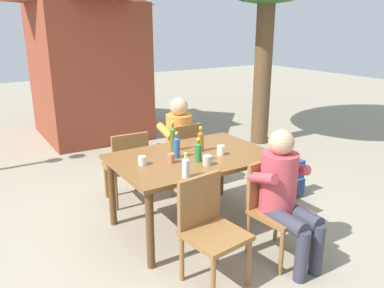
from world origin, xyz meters
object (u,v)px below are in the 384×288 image
object	(u,v)px
backpack_by_near_side	(283,182)
backpack_by_far_side	(291,179)
chair_near_left	(209,225)
cup_steel	(207,160)
bottle_green	(198,152)
cup_terracotta	(171,158)
bottle_blue	(177,147)
person_in_white_shirt	(176,138)
chair_near_right	(274,204)
chair_far_right	(181,153)
bottle_clear	(186,167)
dining_table	(192,164)
cup_glass	(142,161)
chair_far_left	(128,164)
bottle_olive	(173,138)
person_in_plaid_shirt	(285,191)
cup_white	(221,150)
bottle_amber	(201,141)
brick_kiosk	(87,52)

from	to	relation	value
backpack_by_near_side	backpack_by_far_side	bearing A→B (deg)	-8.76
chair_near_left	backpack_by_near_side	world-z (taller)	chair_near_left
cup_steel	backpack_by_near_side	bearing A→B (deg)	11.97
bottle_green	cup_terracotta	distance (m)	0.26
chair_near_left	bottle_blue	xyz separation A→B (m)	(0.20, 0.85, 0.39)
person_in_white_shirt	cup_steel	bearing A→B (deg)	-106.83
chair_near_right	person_in_white_shirt	xyz separation A→B (m)	(0.01, 1.75, 0.17)
person_in_white_shirt	bottle_blue	xyz separation A→B (m)	(-0.50, -0.90, 0.22)
chair_near_right	bottle_green	distance (m)	0.84
chair_far_right	cup_steel	size ratio (longest dim) A/B	9.54
bottle_clear	dining_table	bearing A→B (deg)	52.60
cup_glass	bottle_green	bearing A→B (deg)	-22.16
chair_far_left	bottle_green	size ratio (longest dim) A/B	3.78
chair_far_left	bottle_green	world-z (taller)	bottle_green
cup_steel	cup_glass	bearing A→B (deg)	147.22
chair_near_left	bottle_green	xyz separation A→B (m)	(0.32, 0.65, 0.38)
chair_far_left	cup_steel	distance (m)	1.21
bottle_green	cup_steel	distance (m)	0.14
chair_far_right	chair_near_right	distance (m)	1.64
bottle_clear	backpack_by_near_side	distance (m)	1.80
chair_far_right	chair_near_right	xyz separation A→B (m)	(-0.01, -1.64, 0.00)
person_in_white_shirt	cup_glass	size ratio (longest dim) A/B	14.22
chair_far_left	cup_glass	xyz separation A→B (m)	(-0.18, -0.80, 0.32)
chair_far_right	bottle_olive	xyz separation A→B (m)	(-0.44, -0.59, 0.41)
chair_far_left	bottle_olive	size ratio (longest dim) A/B	2.79
chair_near_left	person_in_white_shirt	size ratio (longest dim) A/B	0.74
chair_near_left	bottle_blue	bearing A→B (deg)	76.68
chair_near_right	chair_far_left	distance (m)	1.78
chair_near_right	bottle_clear	world-z (taller)	bottle_clear
bottle_green	bottle_clear	bearing A→B (deg)	-137.95
person_in_white_shirt	cup_terracotta	size ratio (longest dim) A/B	13.13
person_in_plaid_shirt	cup_terracotta	xyz separation A→B (m)	(-0.62, 0.86, 0.15)
cup_glass	cup_white	bearing A→B (deg)	-11.63
person_in_plaid_shirt	cup_white	distance (m)	0.81
dining_table	bottle_olive	bearing A→B (deg)	110.23
chair_far_right	person_in_plaid_shirt	xyz separation A→B (m)	(-0.00, -1.75, 0.17)
cup_white	cup_terracotta	xyz separation A→B (m)	(-0.53, 0.06, -0.00)
backpack_by_far_side	bottle_blue	bearing A→B (deg)	177.23
chair_far_left	cup_glass	distance (m)	0.88
bottle_amber	cup_terracotta	xyz separation A→B (m)	(-0.43, -0.15, -0.07)
backpack_by_near_side	bottle_olive	bearing A→B (deg)	169.31
bottle_amber	chair_near_left	bearing A→B (deg)	-119.57
chair_far_left	bottle_green	bearing A→B (deg)	-72.57
person_in_white_shirt	dining_table	bearing A→B (deg)	-110.53
backpack_by_near_side	backpack_by_far_side	world-z (taller)	backpack_by_far_side
cup_steel	backpack_by_far_side	xyz separation A→B (m)	(1.42, 0.26, -0.60)
cup_terracotta	bottle_clear	bearing A→B (deg)	-100.33
backpack_by_near_side	brick_kiosk	distance (m)	4.31
dining_table	chair_near_right	world-z (taller)	chair_near_right
chair_near_left	chair_far_left	world-z (taller)	same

